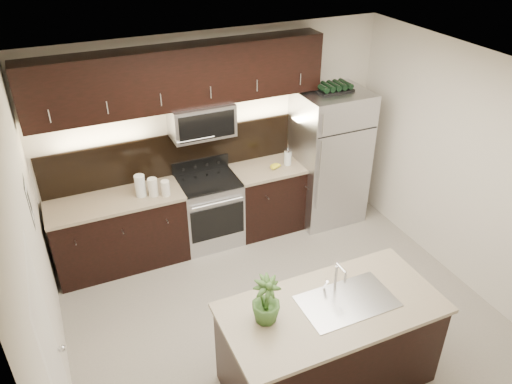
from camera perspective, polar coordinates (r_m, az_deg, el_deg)
ground at (r=5.71m, az=3.17°, el=-14.08°), size 4.50×4.50×0.00m
room_walls at (r=4.59m, az=2.75°, el=0.30°), size 4.52×4.02×2.71m
counter_run at (r=6.51m, az=-7.04°, el=-2.52°), size 3.51×0.65×0.94m
upper_fixtures at (r=5.90m, az=-8.29°, el=11.92°), size 3.49×0.40×1.66m
island at (r=4.85m, az=8.29°, el=-16.80°), size 1.96×0.96×0.94m
sink_faucet at (r=4.57m, az=10.32°, el=-11.98°), size 0.84×0.50×0.28m
refrigerator at (r=6.92m, az=8.22°, el=4.04°), size 0.90×0.81×1.87m
wine_rack at (r=6.54m, az=8.87°, el=11.75°), size 0.46×0.29×0.11m
plant at (r=4.20m, az=1.15°, el=-12.26°), size 0.27×0.27×0.44m
canisters at (r=6.02m, az=-12.04°, el=0.60°), size 0.38×0.22×0.27m
french_press at (r=6.60m, az=3.64°, el=3.99°), size 0.10×0.10×0.29m
bananas at (r=6.52m, az=1.88°, el=2.86°), size 0.20×0.18×0.05m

